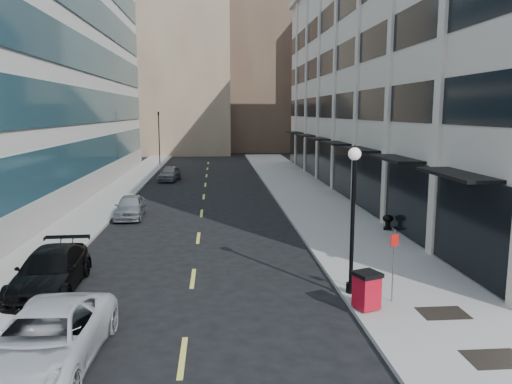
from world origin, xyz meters
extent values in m
cube|color=#9C998E|center=(7.50, 20.00, 0.07)|extent=(5.00, 80.00, 0.15)
cube|color=#9C998E|center=(-6.50, 20.00, 0.07)|extent=(3.00, 80.00, 0.15)
cube|color=beige|center=(17.00, 27.00, 9.00)|extent=(14.00, 46.00, 18.00)
cube|color=black|center=(10.02, 27.00, 2.00)|extent=(0.18, 46.00, 3.60)
cube|color=black|center=(10.03, 27.00, 6.50)|extent=(0.12, 46.00, 1.80)
cube|color=black|center=(10.03, 27.00, 10.00)|extent=(0.12, 46.00, 1.80)
cube|color=black|center=(10.03, 27.00, 13.50)|extent=(0.12, 46.00, 1.80)
cube|color=beige|center=(10.00, 10.00, 9.00)|extent=(0.35, 0.60, 18.00)
cube|color=beige|center=(10.00, 16.00, 9.00)|extent=(0.35, 0.60, 18.00)
cube|color=beige|center=(10.00, 22.00, 9.00)|extent=(0.35, 0.60, 18.00)
cube|color=beige|center=(10.00, 28.00, 9.00)|extent=(0.35, 0.60, 18.00)
cube|color=beige|center=(10.00, 34.00, 9.00)|extent=(0.35, 0.60, 18.00)
cube|color=beige|center=(10.00, 40.00, 9.00)|extent=(0.35, 0.60, 18.00)
cube|color=beige|center=(10.00, 46.00, 9.00)|extent=(0.35, 0.60, 18.00)
cube|color=black|center=(9.35, 7.00, 3.90)|extent=(1.30, 4.00, 0.12)
cube|color=black|center=(9.35, 13.00, 3.90)|extent=(1.30, 4.00, 0.12)
cube|color=black|center=(9.35, 19.00, 3.90)|extent=(1.30, 4.00, 0.12)
cube|color=black|center=(9.35, 25.00, 3.90)|extent=(1.30, 4.00, 0.12)
cube|color=black|center=(9.35, 31.00, 3.90)|extent=(1.30, 4.00, 0.12)
cube|color=black|center=(9.35, 37.00, 3.90)|extent=(1.30, 4.00, 0.12)
cube|color=black|center=(9.35, 43.00, 3.90)|extent=(1.30, 4.00, 0.12)
cube|color=#9C998E|center=(-7.96, 27.00, 0.90)|extent=(0.20, 46.00, 1.80)
cube|color=#2C5866|center=(-7.97, 27.00, 3.00)|extent=(0.14, 45.60, 2.40)
cube|color=#2C5866|center=(-7.97, 27.00, 6.50)|extent=(0.14, 45.60, 2.40)
cube|color=#2C5866|center=(-7.97, 27.00, 10.00)|extent=(0.14, 45.60, 2.40)
cube|color=#2C5866|center=(-7.97, 27.00, 13.50)|extent=(0.14, 45.60, 2.40)
cube|color=#9A8764|center=(-4.00, 68.00, 14.00)|extent=(14.00, 18.00, 28.00)
cube|color=brown|center=(8.00, 72.00, 17.00)|extent=(12.00, 16.00, 34.00)
cube|color=#9A8764|center=(-14.00, 78.00, 11.00)|extent=(12.00, 14.00, 22.00)
cube|color=beige|center=(18.00, 66.00, 10.00)|extent=(10.00, 14.00, 20.00)
cube|color=black|center=(7.60, 1.00, 0.15)|extent=(1.40, 1.00, 0.01)
cube|color=black|center=(7.60, 3.80, 0.15)|extent=(1.40, 1.00, 0.01)
cube|color=#D8CC4C|center=(0.00, 2.00, 0.01)|extent=(0.15, 2.20, 0.01)
cube|color=#D8CC4C|center=(0.00, 8.00, 0.01)|extent=(0.15, 2.20, 0.01)
cube|color=#D8CC4C|center=(0.00, 14.00, 0.01)|extent=(0.15, 2.20, 0.01)
cube|color=#D8CC4C|center=(0.00, 20.00, 0.01)|extent=(0.15, 2.20, 0.01)
cube|color=#D8CC4C|center=(0.00, 26.00, 0.01)|extent=(0.15, 2.20, 0.01)
cube|color=#D8CC4C|center=(0.00, 32.00, 0.01)|extent=(0.15, 2.20, 0.01)
cube|color=#D8CC4C|center=(0.00, 38.00, 0.01)|extent=(0.15, 2.20, 0.01)
cube|color=#D8CC4C|center=(0.00, 44.00, 0.01)|extent=(0.15, 2.20, 0.01)
cube|color=#D8CC4C|center=(0.00, 50.00, 0.01)|extent=(0.15, 2.20, 0.01)
cylinder|color=black|center=(-5.50, 48.00, 3.00)|extent=(0.12, 0.12, 6.00)
imported|color=black|center=(-5.50, 48.00, 5.99)|extent=(0.66, 0.66, 1.98)
imported|color=silver|center=(-3.20, 1.71, 0.72)|extent=(2.62, 5.30, 1.44)
imported|color=black|center=(-4.79, 7.11, 0.71)|extent=(2.13, 4.95, 1.42)
imported|color=gray|center=(-4.06, 19.00, 0.67)|extent=(1.68, 3.95, 1.33)
imported|color=slate|center=(-3.20, 34.69, 0.66)|extent=(1.99, 4.04, 1.32)
cube|color=#B30B1E|center=(5.40, 4.29, 0.71)|extent=(0.82, 0.82, 1.02)
cube|color=black|center=(5.40, 4.29, 1.26)|extent=(0.93, 0.93, 0.12)
cylinder|color=black|center=(5.20, 4.63, 0.26)|extent=(0.06, 0.23, 0.23)
cylinder|color=black|center=(5.60, 4.63, 0.26)|extent=(0.06, 0.23, 0.23)
cylinder|color=black|center=(5.30, 5.71, 0.32)|extent=(0.30, 0.30, 0.34)
cylinder|color=black|center=(5.30, 5.71, 2.48)|extent=(0.13, 0.13, 4.29)
sphere|color=silver|center=(5.30, 5.71, 4.76)|extent=(0.41, 0.41, 0.41)
cone|color=black|center=(5.30, 5.71, 5.00)|extent=(0.11, 0.11, 0.17)
cylinder|color=slate|center=(6.40, 4.85, 1.32)|extent=(0.04, 0.04, 2.34)
cube|color=#BA110C|center=(6.40, 4.83, 2.15)|extent=(0.27, 0.10, 0.37)
cube|color=black|center=(9.60, 14.37, 0.21)|extent=(0.53, 0.53, 0.12)
cylinder|color=black|center=(9.60, 14.37, 0.45)|extent=(0.26, 0.26, 0.40)
ellipsoid|color=black|center=(9.60, 14.37, 0.73)|extent=(0.56, 0.56, 0.39)
camera|label=1|loc=(0.89, -9.80, 6.09)|focal=35.00mm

